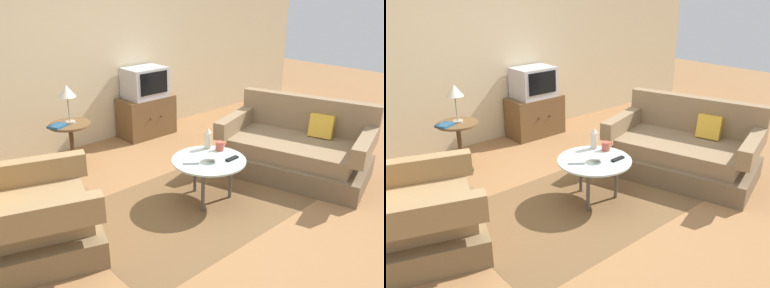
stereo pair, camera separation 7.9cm
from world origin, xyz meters
TOP-DOWN VIEW (x-y plane):
  - ground_plane at (0.00, 0.00)m, footprint 16.00×16.00m
  - back_wall at (0.00, 2.36)m, footprint 9.00×0.12m
  - area_rug at (0.11, 0.04)m, footprint 2.69×1.55m
  - armchair at (-1.55, 0.42)m, footprint 1.19×1.25m
  - couch at (1.34, -0.17)m, footprint 1.38×1.84m
  - coffee_table at (0.11, 0.04)m, footprint 0.75×0.75m
  - side_table at (-0.62, 1.56)m, footprint 0.47×0.47m
  - tv_stand at (0.80, 2.05)m, footprint 0.80×0.45m
  - television at (0.80, 2.06)m, footprint 0.57×0.44m
  - table_lamp at (-0.60, 1.58)m, footprint 0.19×0.19m
  - vase at (0.30, 0.26)m, footprint 0.07×0.07m
  - mug at (0.36, 0.13)m, footprint 0.14×0.09m
  - bowl at (0.10, -0.01)m, footprint 0.16×0.16m
  - tv_remote_dark at (0.27, -0.12)m, footprint 0.16×0.05m
  - tv_remote_silver at (-0.09, 0.08)m, footprint 0.15×0.13m
  - book at (-0.78, 1.54)m, footprint 0.23×0.21m

SIDE VIEW (x-z plane):
  - ground_plane at x=0.00m, z-range 0.00..0.00m
  - area_rug at x=0.11m, z-range 0.00..0.00m
  - couch at x=1.34m, z-range -0.14..0.70m
  - tv_stand at x=0.80m, z-range 0.00..0.58m
  - armchair at x=-1.55m, z-range -0.14..0.74m
  - coffee_table at x=0.11m, z-range 0.19..0.64m
  - side_table at x=-0.62m, z-range 0.13..0.75m
  - tv_remote_silver at x=-0.09m, z-range 0.46..0.48m
  - tv_remote_dark at x=0.27m, z-range 0.46..0.48m
  - bowl at x=0.10m, z-range 0.46..0.51m
  - mug at x=0.36m, z-range 0.46..0.55m
  - vase at x=0.30m, z-range 0.45..0.69m
  - book at x=-0.78m, z-range 0.62..0.65m
  - television at x=0.80m, z-range 0.58..1.01m
  - table_lamp at x=-0.60m, z-range 0.75..1.19m
  - back_wall at x=0.00m, z-range 0.00..2.70m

